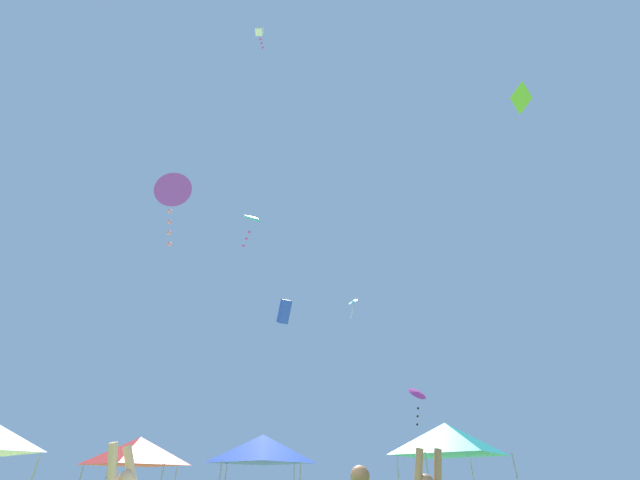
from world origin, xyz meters
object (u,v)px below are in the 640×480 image
Objects in this scene: kite_cyan_diamond at (253,219)px; kite_lime_diamond at (520,99)px; canopy_tent_red at (138,451)px; kite_magenta_delta at (417,394)px; kite_purple_delta at (173,191)px; canopy_tent_blue at (262,449)px; canopy_tent_teal at (447,439)px; kite_blue_box at (284,311)px; kite_white_box at (260,32)px; kite_cyan_delta at (353,302)px.

kite_lime_diamond is at bearing -9.44° from kite_cyan_diamond.
kite_magenta_delta reaches higher than canopy_tent_red.
kite_magenta_delta is at bearing 52.80° from kite_purple_delta.
kite_purple_delta is (-3.96, -4.76, 7.97)m from canopy_tent_blue.
kite_purple_delta is (-10.35, -2.79, 7.74)m from canopy_tent_teal.
kite_lime_diamond is (16.15, -1.00, 21.59)m from canopy_tent_blue.
canopy_tent_teal is 7.37m from kite_blue_box.
kite_magenta_delta reaches higher than canopy_tent_blue.
kite_white_box is (2.41, -1.11, 9.16)m from kite_purple_delta.
kite_cyan_delta is (-8.50, 17.91, -8.12)m from kite_lime_diamond.
kite_magenta_delta is 28.66m from kite_purple_delta.
kite_magenta_delta is at bearing 57.35° from kite_blue_box.
kite_blue_box is (-15.68, -1.06, -16.98)m from kite_lime_diamond.
canopy_tent_teal is at bearing -12.97° from canopy_tent_red.
kite_lime_diamond is (17.60, -2.93, 9.91)m from kite_cyan_diamond.
canopy_tent_teal is 1.74× the size of kite_cyan_delta.
kite_purple_delta is (0.58, -5.31, 8.05)m from canopy_tent_red.
canopy_tent_red is 9.66m from kite_purple_delta.
canopy_tent_teal reaches higher than canopy_tent_blue.
kite_cyan_diamond is 8.05m from kite_purple_delta.
kite_cyan_delta is (7.18, 18.97, 8.87)m from kite_blue_box.
kite_cyan_delta reaches higher than kite_magenta_delta.
canopy_tent_teal is 1.25× the size of kite_purple_delta.
kite_white_box reaches higher than canopy_tent_teal.
kite_lime_diamond is at bearing 5.69° from canopy_tent_teal.
kite_magenta_delta is (13.31, 17.99, 5.61)m from canopy_tent_blue.
kite_cyan_diamond is (-7.84, 3.90, 11.45)m from canopy_tent_teal.
kite_cyan_diamond is 0.91× the size of kite_purple_delta.
kite_cyan_delta reaches higher than kite_cyan_diamond.
canopy_tent_blue is at bearing 176.45° from kite_lime_diamond.
kite_magenta_delta is 9.76m from kite_cyan_delta.
kite_cyan_diamond is 9.51m from kite_white_box.
canopy_tent_blue reaches higher than canopy_tent_red.
kite_cyan_diamond is 17.62m from kite_cyan_delta.
kite_white_box is (-0.10, -7.79, 5.45)m from kite_cyan_diamond.
canopy_tent_red is (-10.93, 2.52, -0.31)m from canopy_tent_teal.
kite_magenta_delta is 1.76× the size of kite_white_box.
kite_blue_box is 22.14m from kite_cyan_delta.
kite_lime_diamond is 23.14m from kite_blue_box.
kite_magenta_delta is at bearing 47.42° from kite_cyan_diamond.
kite_cyan_delta is (12.18, 16.36, 13.56)m from canopy_tent_red.
canopy_tent_blue is 23.07m from kite_magenta_delta.
kite_lime_diamond is 0.41× the size of kite_magenta_delta.
kite_blue_box is (5.00, -2.60, 4.69)m from canopy_tent_red.
kite_blue_box is at bearing -64.32° from kite_cyan_diamond.
kite_blue_box is at bearing 31.41° from kite_purple_delta.
kite_lime_diamond reaches higher than kite_purple_delta.
kite_cyan_diamond is 2.51× the size of kite_blue_box.
kite_white_box is (-7.94, -3.90, 16.90)m from canopy_tent_teal.
kite_magenta_delta is at bearing 58.08° from kite_white_box.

